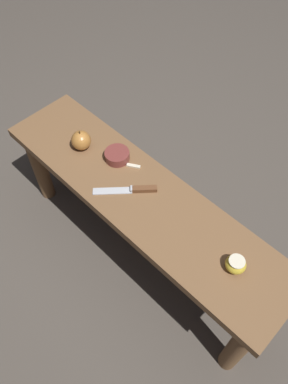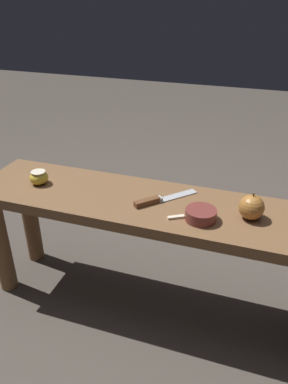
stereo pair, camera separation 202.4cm
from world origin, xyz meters
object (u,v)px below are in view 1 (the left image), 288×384
object	(u,v)px
wooden_bench	(140,209)
knife	(135,189)
apple_cut	(236,264)
bowl	(117,155)
apple_whole	(82,140)

from	to	relation	value
wooden_bench	knife	xyz separation A→B (m)	(-0.03, -0.00, 0.11)
apple_cut	bowl	size ratio (longest dim) A/B	0.69
apple_cut	bowl	xyz separation A→B (m)	(-0.65, 0.05, -0.01)
apple_whole	bowl	size ratio (longest dim) A/B	0.91
apple_whole	bowl	distance (m)	0.17
knife	bowl	size ratio (longest dim) A/B	1.95
wooden_bench	apple_cut	distance (m)	0.47
wooden_bench	knife	distance (m)	0.12
knife	apple_cut	world-z (taller)	apple_cut
wooden_bench	bowl	world-z (taller)	bowl
apple_whole	apple_cut	distance (m)	0.80
knife	bowl	world-z (taller)	bowl
knife	apple_cut	size ratio (longest dim) A/B	2.83
apple_whole	bowl	world-z (taller)	apple_whole
wooden_bench	apple_whole	size ratio (longest dim) A/B	14.21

